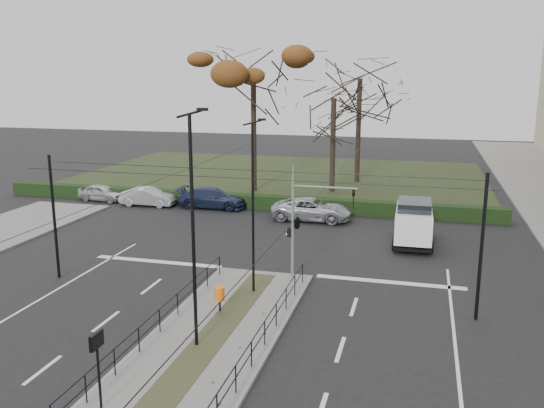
% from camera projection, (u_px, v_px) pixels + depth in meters
% --- Properties ---
extents(ground, '(140.00, 140.00, 0.00)m').
position_uv_depth(ground, '(234.00, 314.00, 23.67)').
color(ground, black).
rests_on(ground, ground).
extents(median_island, '(4.40, 15.00, 0.14)m').
position_uv_depth(median_island, '(212.00, 339.00, 21.30)').
color(median_island, slate).
rests_on(median_island, ground).
extents(park, '(38.00, 26.00, 0.10)m').
position_uv_depth(park, '(280.00, 176.00, 55.33)').
color(park, black).
rests_on(park, ground).
extents(hedge, '(38.00, 1.00, 1.00)m').
position_uv_depth(hedge, '(236.00, 200.00, 42.60)').
color(hedge, black).
rests_on(hedge, ground).
extents(median_railing, '(4.14, 13.24, 0.92)m').
position_uv_depth(median_railing, '(211.00, 317.00, 21.00)').
color(median_railing, black).
rests_on(median_railing, median_island).
extents(catenary, '(20.00, 34.00, 6.00)m').
position_uv_depth(catenary, '(245.00, 224.00, 24.44)').
color(catenary, black).
rests_on(catenary, ground).
extents(traffic_light, '(3.29, 1.85, 4.84)m').
position_uv_depth(traffic_light, '(299.00, 221.00, 26.83)').
color(traffic_light, slate).
rests_on(traffic_light, median_island).
extents(litter_bin, '(0.41, 0.41, 1.05)m').
position_uv_depth(litter_bin, '(220.00, 294.00, 23.41)').
color(litter_bin, black).
rests_on(litter_bin, median_island).
extents(info_panel, '(0.13, 0.61, 2.36)m').
position_uv_depth(info_panel, '(97.00, 349.00, 16.37)').
color(info_panel, black).
rests_on(info_panel, median_island).
extents(streetlamp_median_near, '(0.70, 0.14, 8.43)m').
position_uv_depth(streetlamp_median_near, '(193.00, 230.00, 19.72)').
color(streetlamp_median_near, black).
rests_on(streetlamp_median_near, median_island).
extents(streetlamp_median_far, '(0.64, 0.13, 7.70)m').
position_uv_depth(streetlamp_median_far, '(253.00, 206.00, 24.91)').
color(streetlamp_median_far, black).
rests_on(streetlamp_median_far, median_island).
extents(parked_car_first, '(3.89, 1.86, 1.28)m').
position_uv_depth(parked_car_first, '(102.00, 193.00, 44.69)').
color(parked_car_first, '#B6B8BE').
rests_on(parked_car_first, ground).
extents(parked_car_second, '(4.21, 1.62, 1.37)m').
position_uv_depth(parked_car_second, '(148.00, 197.00, 43.00)').
color(parked_car_second, '#B6B8BE').
rests_on(parked_car_second, ground).
extents(parked_car_third, '(5.13, 2.09, 1.49)m').
position_uv_depth(parked_car_third, '(213.00, 198.00, 42.28)').
color(parked_car_third, '#1C2643').
rests_on(parked_car_third, ground).
extents(parked_car_fourth, '(5.35, 2.50, 1.48)m').
position_uv_depth(parked_car_fourth, '(312.00, 209.00, 38.74)').
color(parked_car_fourth, '#B6B8BE').
rests_on(parked_car_fourth, ground).
extents(white_van, '(2.29, 4.91, 2.56)m').
position_uv_depth(white_van, '(414.00, 221.00, 33.21)').
color(white_van, white).
rests_on(white_van, ground).
extents(rust_tree, '(8.80, 8.80, 13.04)m').
position_uv_depth(rust_tree, '(253.00, 69.00, 46.16)').
color(rust_tree, black).
rests_on(rust_tree, park).
extents(bare_tree_center, '(8.80, 8.80, 12.19)m').
position_uv_depth(bare_tree_center, '(360.00, 86.00, 50.50)').
color(bare_tree_center, black).
rests_on(bare_tree_center, park).
extents(bare_tree_near, '(6.02, 6.02, 10.14)m').
position_uv_depth(bare_tree_near, '(334.00, 105.00, 46.44)').
color(bare_tree_near, black).
rests_on(bare_tree_near, park).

